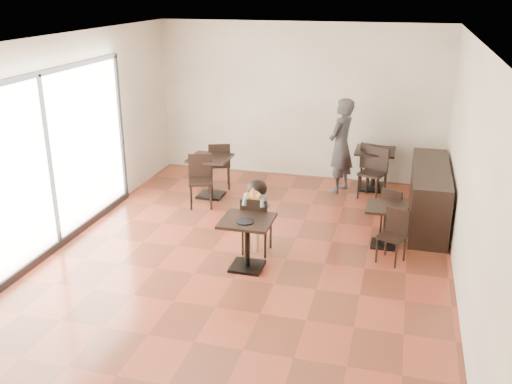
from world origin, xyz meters
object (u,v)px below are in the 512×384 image
(chair_mid_a, at_px, (394,210))
(cafe_table_left, at_px, (210,177))
(child, at_px, (257,217))
(cafe_table_back, at_px, (374,170))
(chair_back_b, at_px, (372,174))
(child_chair, at_px, (257,224))
(chair_left_b, at_px, (200,182))
(chair_mid_b, at_px, (392,237))
(cafe_table_mid, at_px, (385,226))
(child_table, at_px, (247,244))
(chair_left_a, at_px, (219,165))
(adult_patron, at_px, (341,146))
(chair_back_a, at_px, (374,166))

(chair_mid_a, bearing_deg, cafe_table_left, 9.15)
(cafe_table_left, bearing_deg, child, -55.12)
(cafe_table_back, height_order, chair_back_b, chair_back_b)
(child_chair, distance_m, chair_left_b, 2.17)
(chair_mid_a, xyz_separation_m, chair_mid_b, (0.00, -1.10, 0.00))
(chair_mid_a, bearing_deg, cafe_table_back, -54.40)
(child, xyz_separation_m, chair_back_b, (1.54, 2.83, -0.09))
(child_chair, distance_m, cafe_table_left, 2.60)
(cafe_table_mid, height_order, chair_mid_a, chair_mid_a)
(child_table, height_order, child, child)
(cafe_table_back, xyz_separation_m, chair_left_a, (-3.02, -0.68, 0.07))
(chair_left_a, relative_size, chair_left_b, 1.00)
(cafe_table_left, distance_m, chair_mid_b, 4.00)
(cafe_table_left, height_order, chair_mid_a, chair_mid_a)
(adult_patron, height_order, chair_back_b, adult_patron)
(cafe_table_left, bearing_deg, chair_mid_b, -29.19)
(child, distance_m, chair_mid_b, 2.02)
(cafe_table_mid, xyz_separation_m, chair_mid_a, (0.12, 0.55, 0.07))
(cafe_table_mid, bearing_deg, chair_left_a, 149.98)
(chair_mid_a, relative_size, chair_back_b, 0.81)
(child_table, xyz_separation_m, cafe_table_mid, (1.89, 1.28, -0.05))
(child_table, height_order, chair_mid_a, chair_mid_a)
(child, distance_m, chair_back_a, 3.70)
(child_chair, height_order, cafe_table_mid, child_chair)
(child_chair, distance_m, chair_back_a, 3.70)
(cafe_table_back, bearing_deg, cafe_table_mid, -82.30)
(child_table, relative_size, child, 0.66)
(child_chair, xyz_separation_m, chair_left_a, (-1.49, 2.68, 0.02))
(child_table, xyz_separation_m, chair_back_b, (1.54, 3.38, 0.11))
(cafe_table_mid, height_order, chair_left_a, chair_left_a)
(cafe_table_left, bearing_deg, cafe_table_back, 22.15)
(chair_mid_a, bearing_deg, chair_left_b, 17.91)
(child_table, relative_size, chair_left_a, 0.80)
(chair_mid_a, bearing_deg, chair_back_b, -50.19)
(cafe_table_left, bearing_deg, chair_back_b, 12.92)
(child_table, relative_size, chair_back_b, 0.78)
(cafe_table_left, distance_m, cafe_table_back, 3.26)
(chair_back_b, bearing_deg, adult_patron, 179.57)
(chair_mid_b, bearing_deg, child_chair, -151.96)
(chair_mid_a, bearing_deg, child, 55.43)
(cafe_table_mid, relative_size, chair_back_a, 0.68)
(chair_left_b, bearing_deg, cafe_table_left, 69.85)
(chair_left_b, bearing_deg, cafe_table_back, 10.35)
(adult_patron, relative_size, chair_mid_a, 2.34)
(child_table, bearing_deg, chair_mid_b, 20.05)
(child_table, height_order, cafe_table_left, cafe_table_left)
(child, distance_m, cafe_table_back, 3.70)
(child_chair, bearing_deg, adult_patron, -106.05)
(child_table, bearing_deg, chair_back_a, 68.59)
(cafe_table_back, height_order, chair_back_a, chair_back_a)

